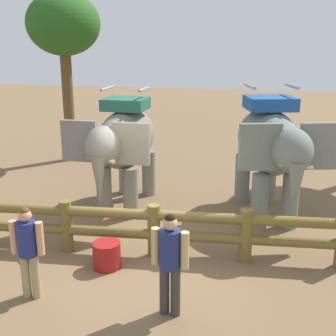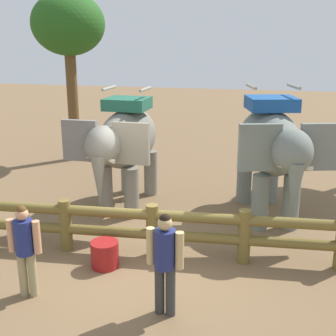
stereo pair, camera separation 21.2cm
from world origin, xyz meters
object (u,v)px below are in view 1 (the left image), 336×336
at_px(elephant_center, 270,146).
at_px(tourist_man_in_blue, 28,246).
at_px(log_fence, 154,227).
at_px(elephant_near_left, 124,142).
at_px(tourist_woman_in_black, 170,258).
at_px(feed_bucket, 107,255).
at_px(tree_back_center, 64,27).

relative_size(elephant_center, tourist_man_in_blue, 2.34).
bearing_deg(log_fence, elephant_near_left, 118.80).
distance_m(tourist_woman_in_black, feed_bucket, 1.97).
distance_m(tourist_man_in_blue, feed_bucket, 1.61).
bearing_deg(tree_back_center, log_fence, -54.70).
height_order(elephant_center, feed_bucket, elephant_center).
relative_size(log_fence, tourist_woman_in_black, 4.36).
xyz_separation_m(elephant_near_left, feed_bucket, (0.57, -3.00, -1.41)).
bearing_deg(elephant_center, tourist_man_in_blue, -131.53).
xyz_separation_m(log_fence, elephant_center, (2.14, 2.45, 1.12)).
bearing_deg(tourist_man_in_blue, log_fence, 47.86).
bearing_deg(elephant_near_left, log_fence, -61.20).
bearing_deg(log_fence, elephant_center, 48.92).
height_order(log_fence, tourist_woman_in_black, tourist_woman_in_black).
bearing_deg(elephant_near_left, tree_back_center, 128.78).
height_order(log_fence, feed_bucket, log_fence).
distance_m(elephant_center, tourist_woman_in_black, 4.54).
distance_m(log_fence, tourist_woman_in_black, 1.94).
bearing_deg(elephant_near_left, tourist_woman_in_black, -64.46).
relative_size(tourist_woman_in_black, tourist_man_in_blue, 1.05).
height_order(elephant_center, tree_back_center, tree_back_center).
distance_m(log_fence, elephant_near_left, 2.92).
height_order(tourist_man_in_blue, feed_bucket, tourist_man_in_blue).
relative_size(elephant_near_left, tree_back_center, 0.62).
bearing_deg(log_fence, feed_bucket, -140.36).
bearing_deg(tourist_woman_in_black, tourist_man_in_blue, -179.81).
distance_m(log_fence, elephant_center, 3.44).
bearing_deg(tourist_woman_in_black, feed_bucket, 140.65).
distance_m(log_fence, feed_bucket, 1.03).
xyz_separation_m(elephant_near_left, tourist_man_in_blue, (-0.31, -4.18, -0.75)).
distance_m(elephant_near_left, elephant_center, 3.45).
bearing_deg(tourist_woman_in_black, log_fence, 110.89).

